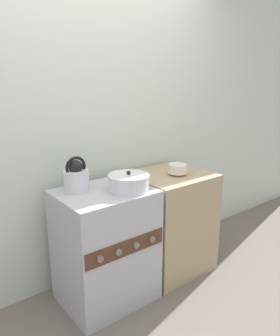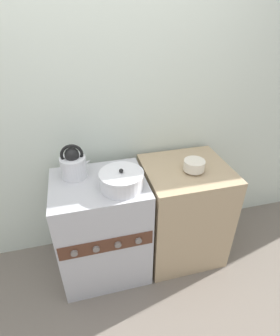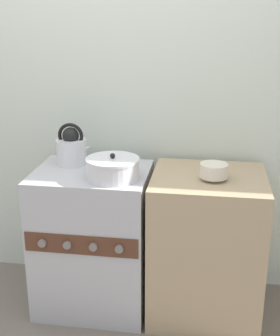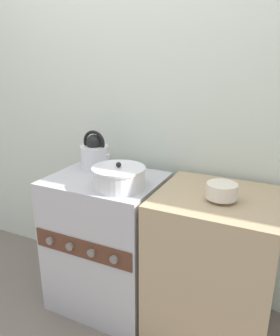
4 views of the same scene
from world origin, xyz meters
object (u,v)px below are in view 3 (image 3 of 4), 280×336
cooking_pot (113,168)px  enamel_bowl (214,171)px  kettle (71,148)px  stove (93,239)px

cooking_pot → enamel_bowl: bearing=6.9°
cooking_pot → enamel_bowl: size_ratio=1.93×
kettle → cooking_pot: 0.36m
stove → enamel_bowl: enamel_bowl is taller
enamel_bowl → stove: bearing=177.5°
kettle → enamel_bowl: kettle is taller
kettle → stove: bearing=-39.1°
kettle → enamel_bowl: bearing=-10.1°
stove → kettle: size_ratio=3.47×
enamel_bowl → kettle: bearing=169.9°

